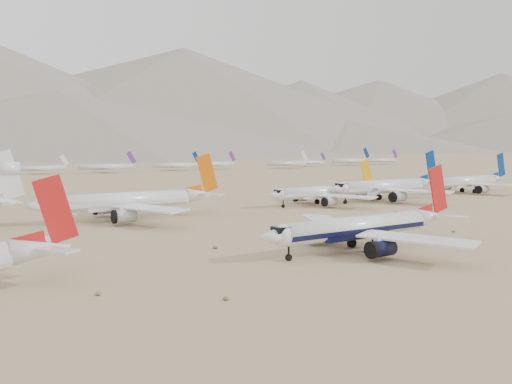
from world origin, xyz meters
TOP-DOWN VIEW (x-y plane):
  - ground at (0.00, 0.00)m, footprint 7000.00×7000.00m
  - main_airliner at (-6.53, -1.33)m, footprint 45.03×43.98m
  - row2_navy_widebody at (61.65, 56.90)m, footprint 50.95×49.83m
  - row2_gold_tail at (33.93, 59.30)m, footprint 42.16×41.23m
  - row2_orange_tail at (-31.98, 60.71)m, footprint 49.43×48.35m
  - row2_blue_far at (114.01, 59.78)m, footprint 47.38×46.32m
  - distant_storage_row at (35.48, 299.80)m, footprint 619.03×66.35m
  - foothills at (526.68, 1100.00)m, footprint 4637.50×1395.00m

SIDE VIEW (x-z plane):
  - ground at x=0.00m, z-range 0.00..0.00m
  - row2_gold_tail at x=33.93m, z-range -3.31..11.70m
  - main_airliner at x=-6.53m, z-range -3.58..12.31m
  - distant_storage_row at x=35.48m, z-range -3.45..12.39m
  - row2_blue_far at x=114.01m, z-range -3.73..13.11m
  - row2_orange_tail at x=-31.98m, z-range -3.87..13.76m
  - row2_navy_widebody at x=61.65m, z-range -4.00..14.12m
  - foothills at x=526.68m, z-range -10.35..144.65m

